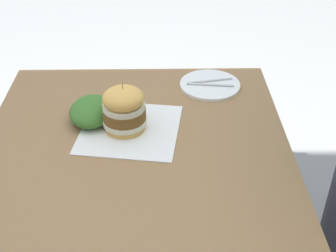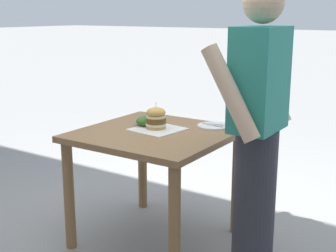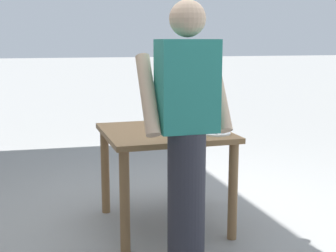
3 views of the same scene
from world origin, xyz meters
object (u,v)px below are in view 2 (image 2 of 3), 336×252
Objects in this scene: side_plate_with_forks at (213,126)px; side_salad at (147,120)px; pickle_spear at (160,124)px; diner_across_table at (257,132)px; patio_table at (155,151)px; sandwich at (156,118)px.

side_salad is (0.21, -0.40, 0.03)m from side_plate_with_forks.
pickle_spear is 0.05× the size of diner_across_table.
side_salad reaches higher than patio_table.
side_plate_with_forks is 0.63m from diner_across_table.
patio_table is 0.22m from pickle_spear.
pickle_spear is (-0.14, -0.06, 0.15)m from patio_table.
pickle_spear is 0.09m from side_salad.
patio_table is 0.22m from sandwich.
diner_across_table is (0.22, 0.80, 0.10)m from pickle_spear.
pickle_spear is (-0.09, -0.02, -0.06)m from sandwich.
sandwich is 0.82× the size of side_plate_with_forks.
sandwich is 0.78m from diner_across_table.
pickle_spear is at bearing -157.70° from patio_table.
side_plate_with_forks is at bearing 141.30° from patio_table.
side_salad is at bearing -115.59° from sandwich.
patio_table is 0.25m from side_salad.
side_salad is at bearing -62.52° from side_plate_with_forks.
patio_table is 12.17× the size of pickle_spear.
pickle_spear is 0.36m from side_plate_with_forks.
side_plate_with_forks is 0.46m from side_salad.
side_salad is at bearing -127.52° from patio_table.
sandwich reaches higher than side_plate_with_forks.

